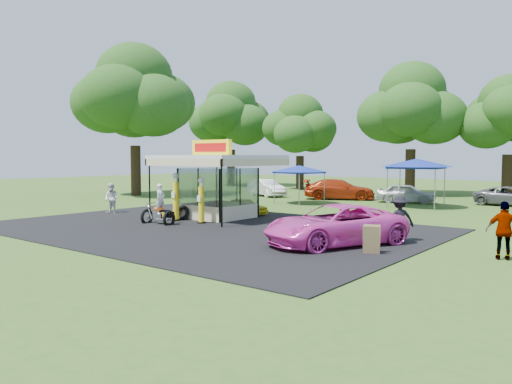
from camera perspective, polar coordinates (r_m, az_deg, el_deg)
ground at (r=21.89m, az=-9.33°, el=-4.66°), size 120.00×120.00×0.00m
asphalt_apron at (r=23.27m, az=-5.68°, el=-4.06°), size 20.00×14.00×0.04m
gas_station_kiosk at (r=26.63m, az=-4.33°, el=0.78°), size 5.40×5.40×4.18m
gas_pump_left at (r=25.78m, az=-9.14°, el=-0.68°), size 0.46×0.46×2.49m
gas_pump_right at (r=24.60m, az=-6.27°, el=-1.10°), size 0.43×0.43×2.29m
motorcycle at (r=24.59m, az=-10.95°, el=-1.84°), size 1.79×0.99×2.07m
spare_tires at (r=26.28m, az=-8.37°, el=-2.34°), size 0.99×0.72×0.80m
a_frame_sign at (r=17.24m, az=13.06°, el=-5.35°), size 0.61×0.67×1.00m
kiosk_car at (r=28.39m, az=-1.30°, el=-1.65°), size 2.82×1.13×0.96m
pink_sedan at (r=18.74m, az=9.01°, el=-3.76°), size 4.59×6.03×1.52m
spectator_west at (r=30.25m, az=-16.19°, el=-0.69°), size 0.95×0.79×1.77m
spectator_east_a at (r=20.00m, az=16.06°, el=-2.98°), size 1.31×1.29×1.80m
spectator_east_b at (r=17.77m, az=26.53°, el=-3.98°), size 1.19×0.76×1.88m
bg_car_a at (r=41.81m, az=1.20°, el=0.48°), size 4.52×3.07×1.41m
bg_car_b at (r=39.13m, az=9.49°, el=0.30°), size 5.84×4.43×1.57m
bg_car_c at (r=37.33m, az=16.77°, el=-0.13°), size 4.37×2.57×1.40m
bg_car_d at (r=37.55m, az=27.23°, el=-0.45°), size 4.86×2.59×1.30m
tent_west at (r=35.15m, az=4.96°, el=2.64°), size 3.87×3.87×2.70m
tent_east at (r=34.18m, az=17.90°, el=3.14°), size 4.55×4.55×3.18m
oak_far_a at (r=57.35m, az=-2.88°, el=8.11°), size 9.80×9.80×11.61m
oak_far_b at (r=51.14m, az=5.07°, el=7.07°), size 7.92×7.92×9.44m
oak_far_c at (r=45.71m, az=17.34°, el=8.66°), size 9.54×9.54×11.24m
oak_far_d at (r=45.59m, az=26.97°, el=7.25°), size 8.17×8.17×9.73m
oak_near at (r=44.17m, az=-13.70°, el=9.89°), size 10.94×10.94×12.60m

